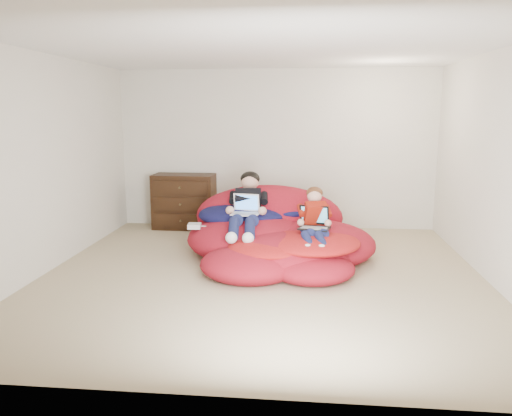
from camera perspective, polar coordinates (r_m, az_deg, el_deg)
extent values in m
cube|color=tan|center=(5.80, 0.67, -8.85)|extent=(5.10, 5.10, 0.25)
cube|color=beige|center=(7.99, 2.29, 6.70)|extent=(5.10, 0.02, 2.50)
cube|color=beige|center=(3.03, -3.45, -0.32)|extent=(5.10, 0.02, 2.50)
cube|color=beige|center=(6.23, -23.03, 4.64)|extent=(0.02, 5.10, 2.50)
cube|color=beige|center=(5.84, 26.13, 4.03)|extent=(0.02, 5.10, 2.50)
cube|color=silver|center=(5.50, 0.73, 17.94)|extent=(5.10, 5.10, 0.02)
cube|color=black|center=(8.05, -8.18, 0.77)|extent=(0.97, 0.49, 0.87)
cube|color=black|center=(7.86, -8.57, -1.42)|extent=(0.87, 0.03, 0.21)
cylinder|color=#4C3F26|center=(7.84, -8.60, -1.45)|extent=(0.03, 0.06, 0.03)
cube|color=black|center=(7.81, -8.62, 0.44)|extent=(0.87, 0.03, 0.21)
cylinder|color=#4C3F26|center=(7.79, -8.66, 0.42)|extent=(0.03, 0.06, 0.03)
cube|color=black|center=(7.77, -8.68, 2.33)|extent=(0.87, 0.03, 0.21)
cylinder|color=#4C3F26|center=(7.75, -8.71, 2.31)|extent=(0.03, 0.06, 0.03)
ellipsoid|color=#A51222|center=(6.50, -0.60, -3.50)|extent=(1.65, 1.48, 0.59)
ellipsoid|color=#A51222|center=(6.37, 6.83, -4.05)|extent=(1.50, 1.46, 0.54)
ellipsoid|color=#A51222|center=(5.93, 3.32, -5.33)|extent=(1.56, 1.25, 0.50)
ellipsoid|color=#A51222|center=(5.69, -0.67, -6.43)|extent=(1.15, 1.05, 0.38)
ellipsoid|color=#A51222|center=(5.63, 6.31, -6.80)|extent=(0.98, 0.89, 0.32)
ellipsoid|color=#A51222|center=(6.92, 1.46, -1.07)|extent=(2.04, 0.90, 0.90)
ellipsoid|color=#131344|center=(6.70, -1.54, -0.78)|extent=(1.20, 0.98, 0.30)
ellipsoid|color=#131344|center=(6.79, 3.60, -0.30)|extent=(0.93, 0.65, 0.22)
ellipsoid|color=red|center=(5.89, 6.35, -3.88)|extent=(1.14, 1.14, 0.21)
ellipsoid|color=red|center=(5.79, 1.72, -4.50)|extent=(1.01, 0.91, 0.18)
ellipsoid|color=white|center=(7.02, -0.89, 0.94)|extent=(0.40, 0.25, 0.25)
cube|color=black|center=(6.55, -0.88, 0.47)|extent=(0.38, 0.50, 0.46)
sphere|color=tan|center=(6.68, -0.71, 2.98)|extent=(0.23, 0.23, 0.23)
ellipsoid|color=black|center=(6.71, -0.68, 3.36)|extent=(0.26, 0.25, 0.20)
cylinder|color=#14193E|center=(6.24, -2.13, -1.36)|extent=(0.19, 0.39, 0.21)
cylinder|color=#14193E|center=(5.92, -2.57, -2.37)|extent=(0.16, 0.38, 0.24)
sphere|color=white|center=(5.75, -2.84, -3.43)|extent=(0.14, 0.14, 0.14)
cylinder|color=#14193E|center=(6.22, -0.37, -1.40)|extent=(0.19, 0.39, 0.21)
cylinder|color=#14193E|center=(5.90, -0.71, -2.41)|extent=(0.16, 0.38, 0.24)
sphere|color=white|center=(5.73, -0.92, -3.48)|extent=(0.14, 0.14, 0.14)
cube|color=#9A1C0D|center=(6.06, 6.66, -1.01)|extent=(0.33, 0.35, 0.40)
sphere|color=tan|center=(6.10, 6.70, 1.40)|extent=(0.18, 0.18, 0.18)
ellipsoid|color=#4B2814|center=(6.12, 6.71, 1.72)|extent=(0.20, 0.19, 0.15)
cylinder|color=#14193E|center=(5.88, 5.94, -2.85)|extent=(0.20, 0.31, 0.16)
cylinder|color=#14193E|center=(5.63, 5.94, -3.73)|extent=(0.17, 0.30, 0.19)
sphere|color=white|center=(5.50, 5.93, -4.64)|extent=(0.11, 0.11, 0.11)
cylinder|color=#14193E|center=(5.88, 7.39, -2.88)|extent=(0.20, 0.31, 0.16)
cylinder|color=#14193E|center=(5.64, 7.46, -3.76)|extent=(0.17, 0.30, 0.19)
sphere|color=white|center=(5.50, 7.49, -4.67)|extent=(0.11, 0.11, 0.11)
cube|color=silver|center=(6.23, -1.24, -0.70)|extent=(0.36, 0.28, 0.01)
cube|color=gray|center=(6.21, -1.25, -0.64)|extent=(0.30, 0.17, 0.00)
cube|color=silver|center=(6.34, -1.09, 0.63)|extent=(0.34, 0.10, 0.23)
cube|color=#4082DC|center=(6.33, -1.10, 0.63)|extent=(0.30, 0.08, 0.19)
cube|color=black|center=(5.88, 6.67, -2.30)|extent=(0.40, 0.32, 0.01)
cube|color=gray|center=(5.87, 6.68, -2.25)|extent=(0.33, 0.20, 0.00)
cube|color=black|center=(6.01, 6.68, -0.79)|extent=(0.37, 0.17, 0.24)
cube|color=teal|center=(6.00, 6.68, -0.78)|extent=(0.32, 0.13, 0.19)
cube|color=silver|center=(6.36, -7.04, -2.05)|extent=(0.17, 0.17, 0.06)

